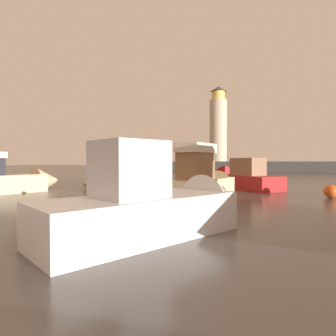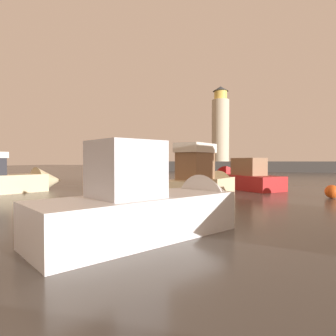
{
  "view_description": "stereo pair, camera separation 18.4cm",
  "coord_description": "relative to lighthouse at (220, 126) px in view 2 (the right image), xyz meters",
  "views": [
    {
      "loc": [
        3.04,
        -1.53,
        2.32
      ],
      "look_at": [
        -1.63,
        15.99,
        1.87
      ],
      "focal_mm": 31.08,
      "sensor_mm": 36.0,
      "label": 1
    },
    {
      "loc": [
        3.22,
        -1.48,
        2.32
      ],
      "look_at": [
        -1.63,
        15.99,
        1.87
      ],
      "focal_mm": 31.08,
      "sensor_mm": 36.0,
      "label": 2
    }
  ],
  "objects": [
    {
      "name": "motorboat_3",
      "position": [
        -5.17,
        -42.74,
        -9.25
      ],
      "size": [
        3.05,
        7.85,
        2.78
      ],
      "color": "beige",
      "rests_on": "ground_plane"
    },
    {
      "name": "motorboat_1",
      "position": [
        3.5,
        -56.35,
        -9.17
      ],
      "size": [
        6.28,
        7.91,
        3.33
      ],
      "color": "white",
      "rests_on": "ground_plane"
    },
    {
      "name": "ground_plane",
      "position": [
        2.85,
        -31.96,
        -10.04
      ],
      "size": [
        220.0,
        220.0,
        0.0
      ],
      "primitive_type": "plane",
      "color": "#4C4742"
    },
    {
      "name": "mooring_buoy",
      "position": [
        11.05,
        -45.45,
        -9.63
      ],
      "size": [
        0.83,
        0.83,
        0.83
      ],
      "primitive_type": "sphere",
      "color": "#EA5919",
      "rests_on": "ground_plane"
    },
    {
      "name": "motorboat_2",
      "position": [
        -10.62,
        -48.12,
        -9.11
      ],
      "size": [
        5.53,
        8.34,
        3.33
      ],
      "color": "beige",
      "rests_on": "ground_plane"
    },
    {
      "name": "motorboat_5",
      "position": [
        4.96,
        -39.7,
        -9.25
      ],
      "size": [
        7.31,
        7.68,
        3.13
      ],
      "color": "#B21E1E",
      "rests_on": "ground_plane"
    },
    {
      "name": "lighthouse",
      "position": [
        0.0,
        0.0,
        0.0
      ],
      "size": [
        3.81,
        3.81,
        16.61
      ],
      "color": "beige",
      "rests_on": "breakwater"
    },
    {
      "name": "motorboat_0",
      "position": [
        3.51,
        -47.24,
        -8.97
      ],
      "size": [
        4.18,
        7.53,
        3.63
      ],
      "color": "beige",
      "rests_on": "ground_plane"
    },
    {
      "name": "breakwater",
      "position": [
        2.85,
        0.0,
        -8.95
      ],
      "size": [
        64.87,
        5.78,
        2.17
      ],
      "primitive_type": "cube",
      "color": "#423F3D",
      "rests_on": "ground_plane"
    }
  ]
}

